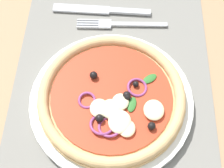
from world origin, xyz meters
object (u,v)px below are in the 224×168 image
at_px(plate, 113,101).
at_px(knife, 101,10).
at_px(pizza, 113,97).
at_px(fork, 117,24).

xyz_separation_m(plate, knife, (0.21, 0.03, -0.00)).
bearing_deg(pizza, knife, 9.27).
relative_size(plate, pizza, 1.12).
height_order(pizza, knife, pizza).
height_order(plate, pizza, pizza).
relative_size(plate, knife, 1.39).
distance_m(pizza, knife, 0.22).
distance_m(plate, fork, 0.17).
bearing_deg(pizza, plate, 22.55).
relative_size(plate, fork, 1.54).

